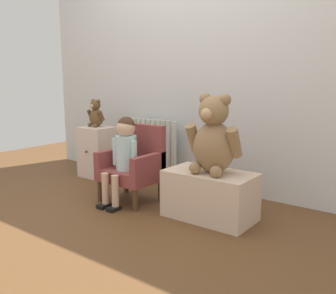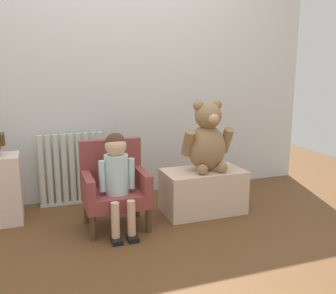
% 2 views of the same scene
% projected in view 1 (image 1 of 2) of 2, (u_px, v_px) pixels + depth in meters
% --- Properties ---
extents(ground_plane, '(6.00, 6.00, 0.00)m').
position_uv_depth(ground_plane, '(95.00, 225.00, 2.62)').
color(ground_plane, brown).
extents(back_wall, '(3.80, 0.05, 2.40)m').
position_uv_depth(back_wall, '(196.00, 57.00, 3.39)').
color(back_wall, silver).
rests_on(back_wall, ground_plane).
extents(radiator, '(0.56, 0.05, 0.61)m').
position_uv_depth(radiator, '(154.00, 151.00, 3.70)').
color(radiator, silver).
rests_on(radiator, ground_plane).
extents(small_dresser, '(0.33, 0.30, 0.52)m').
position_uv_depth(small_dresser, '(97.00, 152.00, 3.86)').
color(small_dresser, beige).
rests_on(small_dresser, ground_plane).
extents(child_armchair, '(0.46, 0.38, 0.63)m').
position_uv_depth(child_armchair, '(134.00, 164.00, 3.11)').
color(child_armchair, brown).
rests_on(child_armchair, ground_plane).
extents(child_figure, '(0.25, 0.35, 0.71)m').
position_uv_depth(child_figure, '(124.00, 148.00, 3.00)').
color(child_figure, silver).
rests_on(child_figure, ground_plane).
extents(low_bench, '(0.64, 0.36, 0.35)m').
position_uv_depth(low_bench, '(210.00, 195.00, 2.72)').
color(low_bench, beige).
rests_on(low_bench, ground_plane).
extents(large_teddy_bear, '(0.41, 0.29, 0.56)m').
position_uv_depth(large_teddy_bear, '(214.00, 138.00, 2.62)').
color(large_teddy_bear, '#91704B').
rests_on(large_teddy_bear, low_bench).
extents(small_teddy_bear, '(0.20, 0.14, 0.28)m').
position_uv_depth(small_teddy_bear, '(96.00, 115.00, 3.82)').
color(small_teddy_bear, brown).
rests_on(small_teddy_bear, small_dresser).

